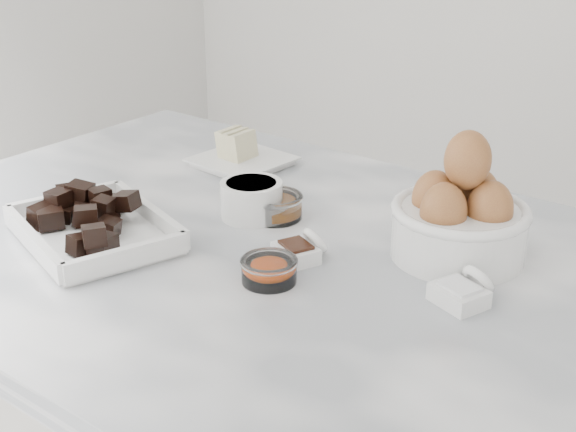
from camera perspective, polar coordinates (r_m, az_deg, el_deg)
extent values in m
cube|color=silver|center=(1.12, -1.75, -3.05)|extent=(1.20, 0.80, 0.04)
cube|color=white|center=(1.16, -13.59, -1.41)|extent=(0.27, 0.23, 0.01)
cube|color=white|center=(1.41, -3.26, 3.80)|extent=(0.14, 0.14, 0.01)
cube|color=white|center=(1.41, -3.27, 4.06)|extent=(0.16, 0.16, 0.00)
cylinder|color=white|center=(1.19, -2.62, 1.18)|extent=(0.09, 0.09, 0.06)
cylinder|color=white|center=(1.19, -2.64, 2.19)|extent=(0.08, 0.08, 0.01)
cylinder|color=white|center=(1.09, 12.04, -1.16)|extent=(0.18, 0.18, 0.07)
torus|color=white|center=(1.08, 12.18, 0.42)|extent=(0.18, 0.18, 0.02)
ellipsoid|color=#9D6732|center=(1.07, 14.15, 0.45)|extent=(0.06, 0.06, 0.08)
ellipsoid|color=#9D6732|center=(1.09, 10.38, 1.21)|extent=(0.06, 0.06, 0.08)
ellipsoid|color=#9D6732|center=(1.11, 13.27, 1.34)|extent=(0.06, 0.06, 0.08)
ellipsoid|color=#9D6732|center=(1.05, 11.00, 0.28)|extent=(0.06, 0.06, 0.08)
ellipsoid|color=#9D6732|center=(1.05, 12.66, 3.90)|extent=(0.06, 0.06, 0.08)
cylinder|color=white|center=(1.19, -0.93, 0.64)|extent=(0.08, 0.08, 0.03)
torus|color=white|center=(1.19, -0.94, 1.34)|extent=(0.09, 0.09, 0.01)
cylinder|color=orange|center=(1.20, -0.93, 0.39)|extent=(0.06, 0.06, 0.01)
cylinder|color=white|center=(1.01, -1.35, -3.93)|extent=(0.07, 0.07, 0.03)
torus|color=white|center=(1.01, -1.36, -3.24)|extent=(0.07, 0.07, 0.01)
ellipsoid|color=#FF5C07|center=(1.01, -1.35, -3.88)|extent=(0.05, 0.05, 0.02)
cube|color=white|center=(1.07, 0.57, -2.66)|extent=(0.07, 0.07, 0.02)
cube|color=black|center=(1.06, 0.57, -2.05)|extent=(0.05, 0.05, 0.00)
torus|color=white|center=(1.07, 1.94, -1.73)|extent=(0.05, 0.05, 0.04)
cube|color=white|center=(0.98, 12.05, -5.56)|extent=(0.07, 0.07, 0.02)
cube|color=white|center=(0.98, 12.11, -4.90)|extent=(0.05, 0.05, 0.00)
torus|color=white|center=(1.00, 13.38, -4.41)|extent=(0.05, 0.05, 0.04)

